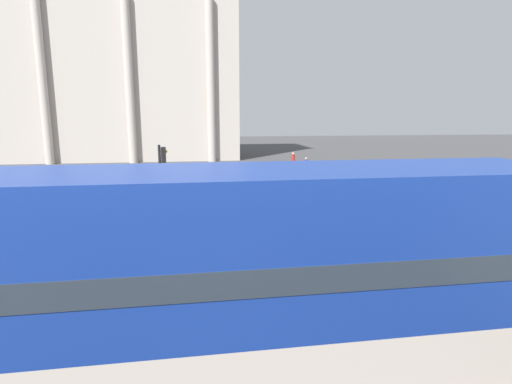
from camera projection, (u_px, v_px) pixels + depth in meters
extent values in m
cylinder|color=black|center=(426.00, 312.00, 9.31)|extent=(1.10, 0.22, 1.10)
cylinder|color=black|center=(505.00, 378.00, 6.95)|extent=(1.10, 0.22, 1.10)
cylinder|color=black|center=(83.00, 340.00, 8.16)|extent=(1.10, 0.22, 1.10)
cube|color=navy|center=(277.00, 313.00, 7.39)|extent=(10.41, 2.43, 1.83)
cube|color=#2D3842|center=(278.00, 254.00, 7.17)|extent=(10.20, 2.46, 0.45)
cube|color=navy|center=(279.00, 206.00, 7.01)|extent=(10.41, 2.43, 1.32)
cube|color=#BCB2A8|center=(98.00, 71.00, 47.38)|extent=(32.41, 11.24, 20.66)
cylinder|color=#BCB2A8|center=(42.00, 80.00, 41.12)|extent=(0.90, 0.90, 17.56)
cylinder|color=#BCB2A8|center=(129.00, 81.00, 42.43)|extent=(0.90, 0.90, 17.56)
cylinder|color=#BCB2A8|center=(210.00, 82.00, 43.74)|extent=(0.90, 0.90, 17.56)
cylinder|color=black|center=(393.00, 216.00, 13.90)|extent=(0.12, 0.12, 3.26)
cube|color=black|center=(401.00, 182.00, 13.70)|extent=(0.20, 0.24, 0.70)
sphere|color=green|center=(404.00, 178.00, 13.69)|extent=(0.14, 0.14, 0.14)
cylinder|color=black|center=(161.00, 187.00, 18.05)|extent=(0.12, 0.12, 3.80)
cube|color=black|center=(164.00, 155.00, 17.81)|extent=(0.20, 0.24, 0.70)
sphere|color=gold|center=(166.00, 152.00, 17.80)|extent=(0.14, 0.14, 0.14)
cylinder|color=black|center=(334.00, 220.00, 18.53)|extent=(0.60, 0.18, 0.60)
cylinder|color=black|center=(348.00, 231.00, 16.84)|extent=(0.60, 0.18, 0.60)
cylinder|color=black|center=(275.00, 223.00, 18.11)|extent=(0.60, 0.18, 0.60)
cylinder|color=black|center=(283.00, 234.00, 16.41)|extent=(0.60, 0.18, 0.60)
cube|color=#19234C|center=(310.00, 220.00, 17.42)|extent=(4.20, 1.75, 0.55)
cube|color=#2D3842|center=(306.00, 209.00, 17.29)|extent=(1.89, 1.61, 0.50)
cylinder|color=black|center=(363.00, 185.00, 28.12)|extent=(0.60, 0.18, 0.60)
cylinder|color=black|center=(374.00, 189.00, 26.42)|extent=(0.60, 0.18, 0.60)
cylinder|color=black|center=(325.00, 186.00, 27.70)|extent=(0.60, 0.18, 0.60)
cylinder|color=black|center=(333.00, 190.00, 26.00)|extent=(0.60, 0.18, 0.60)
cube|color=maroon|center=(349.00, 183.00, 27.01)|extent=(4.20, 1.75, 0.55)
cube|color=#2D3842|center=(346.00, 176.00, 26.88)|extent=(1.89, 1.61, 0.50)
cylinder|color=#282B33|center=(292.00, 167.00, 36.88)|extent=(0.14, 0.14, 0.87)
cylinder|color=#282B33|center=(294.00, 167.00, 36.91)|extent=(0.14, 0.14, 0.87)
cylinder|color=#B22323|center=(293.00, 159.00, 36.75)|extent=(0.32, 0.32, 0.69)
sphere|color=tan|center=(293.00, 154.00, 36.67)|extent=(0.23, 0.23, 0.23)
cylinder|color=#282B33|center=(213.00, 218.00, 18.51)|extent=(0.14, 0.14, 0.83)
cylinder|color=#282B33|center=(217.00, 218.00, 18.53)|extent=(0.14, 0.14, 0.83)
cylinder|color=black|center=(214.00, 202.00, 18.38)|extent=(0.32, 0.32, 0.66)
sphere|color=tan|center=(214.00, 193.00, 18.30)|extent=(0.23, 0.23, 0.23)
cylinder|color=#282B33|center=(305.00, 172.00, 34.12)|extent=(0.14, 0.14, 0.78)
cylinder|color=#282B33|center=(307.00, 172.00, 34.15)|extent=(0.14, 0.14, 0.78)
cylinder|color=#284799|center=(306.00, 163.00, 34.01)|extent=(0.32, 0.32, 0.62)
sphere|color=tan|center=(306.00, 159.00, 33.93)|extent=(0.21, 0.21, 0.21)
cylinder|color=#282B33|center=(249.00, 184.00, 27.77)|extent=(0.14, 0.14, 0.82)
cylinder|color=#282B33|center=(251.00, 184.00, 27.80)|extent=(0.14, 0.14, 0.82)
cylinder|color=yellow|center=(250.00, 174.00, 27.65)|extent=(0.32, 0.32, 0.65)
sphere|color=tan|center=(250.00, 167.00, 27.57)|extent=(0.22, 0.22, 0.22)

